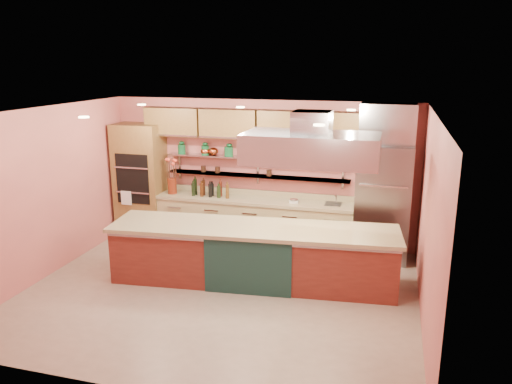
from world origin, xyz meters
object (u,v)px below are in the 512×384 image
(green_canister, at_px, (228,151))
(island, at_px, (253,254))
(kitchen_scale, at_px, (294,200))
(flower_vase, at_px, (172,186))
(refrigerator, at_px, (382,203))
(copper_kettle, at_px, (214,151))

(green_canister, bearing_deg, island, -60.63)
(island, height_order, kitchen_scale, kitchen_scale)
(flower_vase, xyz_separation_m, kitchen_scale, (2.48, 0.00, -0.11))
(refrigerator, relative_size, island, 0.46)
(refrigerator, distance_m, copper_kettle, 3.37)
(kitchen_scale, xyz_separation_m, copper_kettle, (-1.67, 0.22, 0.82))
(flower_vase, height_order, copper_kettle, copper_kettle)
(green_canister, bearing_deg, kitchen_scale, -9.15)
(refrigerator, height_order, copper_kettle, refrigerator)
(island, distance_m, flower_vase, 2.73)
(flower_vase, relative_size, copper_kettle, 1.66)
(flower_vase, xyz_separation_m, copper_kettle, (0.81, 0.22, 0.70))
(refrigerator, relative_size, kitchen_scale, 12.87)
(copper_kettle, height_order, green_canister, green_canister)
(refrigerator, xyz_separation_m, flower_vase, (-4.09, 0.01, 0.04))
(island, bearing_deg, refrigerator, 33.31)
(copper_kettle, xyz_separation_m, green_canister, (0.30, 0.00, 0.01))
(flower_vase, bearing_deg, refrigerator, -0.14)
(kitchen_scale, relative_size, copper_kettle, 0.86)
(flower_vase, distance_m, copper_kettle, 1.10)
(refrigerator, bearing_deg, copper_kettle, 175.98)
(refrigerator, bearing_deg, green_canister, 175.58)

